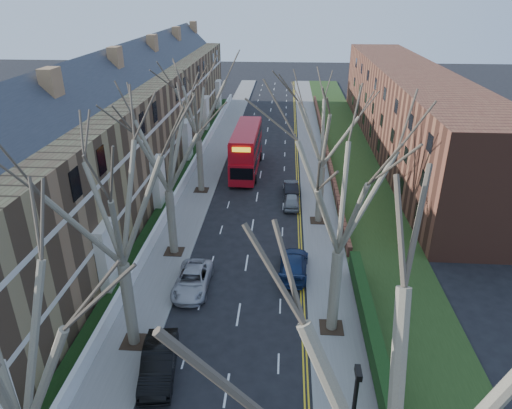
# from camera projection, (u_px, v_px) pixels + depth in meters

# --- Properties ---
(pavement_left) EXTENTS (3.00, 102.00, 0.12)m
(pavement_left) POSITION_uv_depth(u_px,v_px,m) (215.00, 155.00, 56.02)
(pavement_left) COLOR slate
(pavement_left) RESTS_ON ground
(pavement_right) EXTENTS (3.00, 102.00, 0.12)m
(pavement_right) POSITION_uv_depth(u_px,v_px,m) (313.00, 157.00, 55.30)
(pavement_right) COLOR slate
(pavement_right) RESTS_ON ground
(terrace_left) EXTENTS (9.70, 78.00, 13.60)m
(terrace_left) POSITION_uv_depth(u_px,v_px,m) (128.00, 128.00, 46.93)
(terrace_left) COLOR olive
(terrace_left) RESTS_ON ground
(flats_right) EXTENTS (13.97, 54.00, 10.00)m
(flats_right) POSITION_uv_depth(u_px,v_px,m) (407.00, 111.00, 56.11)
(flats_right) COLOR brown
(flats_right) RESTS_ON ground
(wall_hedge_right) EXTENTS (0.70, 24.00, 1.80)m
(wall_hedge_right) POSITION_uv_depth(u_px,v_px,m) (386.00, 398.00, 21.35)
(wall_hedge_right) COLOR #533623
(wall_hedge_right) RESTS_ON ground
(front_wall_left) EXTENTS (0.30, 78.00, 1.00)m
(front_wall_left) POSITION_uv_depth(u_px,v_px,m) (188.00, 174.00, 48.66)
(front_wall_left) COLOR white
(front_wall_left) RESTS_ON ground
(grass_verge_right) EXTENTS (6.00, 102.00, 0.06)m
(grass_verge_right) POSITION_uv_depth(u_px,v_px,m) (350.00, 157.00, 54.99)
(grass_verge_right) COLOR #203814
(grass_verge_right) RESTS_ON ground
(tree_left_mid) EXTENTS (10.50, 10.50, 14.71)m
(tree_left_mid) POSITION_uv_depth(u_px,v_px,m) (113.00, 192.00, 22.17)
(tree_left_mid) COLOR #6B5E4C
(tree_left_mid) RESTS_ON ground
(tree_left_far) EXTENTS (10.15, 10.15, 14.22)m
(tree_left_far) POSITION_uv_depth(u_px,v_px,m) (164.00, 138.00, 31.33)
(tree_left_far) COLOR #6B5E4C
(tree_left_far) RESTS_ON ground
(tree_left_dist) EXTENTS (10.50, 10.50, 14.71)m
(tree_left_dist) POSITION_uv_depth(u_px,v_px,m) (196.00, 96.00, 42.03)
(tree_left_dist) COLOR #6B5E4C
(tree_left_dist) RESTS_ON ground
(tree_right_near) EXTENTS (10.85, 10.85, 15.20)m
(tree_right_near) POSITION_uv_depth(u_px,v_px,m) (411.00, 401.00, 10.52)
(tree_right_near) COLOR #6B5E4C
(tree_right_near) RESTS_ON ground
(tree_right_mid) EXTENTS (10.50, 10.50, 14.71)m
(tree_right_mid) POSITION_uv_depth(u_px,v_px,m) (344.00, 182.00, 23.29)
(tree_right_mid) COLOR #6B5E4C
(tree_right_mid) RESTS_ON ground
(tree_right_far) EXTENTS (10.15, 10.15, 14.22)m
(tree_right_far) POSITION_uv_depth(u_px,v_px,m) (325.00, 118.00, 36.06)
(tree_right_far) COLOR #6B5E4C
(tree_right_far) RESTS_ON ground
(double_decker_bus) EXTENTS (3.02, 11.44, 4.75)m
(double_decker_bus) POSITION_uv_depth(u_px,v_px,m) (246.00, 151.00, 50.39)
(double_decker_bus) COLOR #AA0C17
(double_decker_bus) RESTS_ON ground
(car_left_mid) EXTENTS (2.26, 4.89, 1.55)m
(car_left_mid) POSITION_uv_depth(u_px,v_px,m) (159.00, 363.00, 23.86)
(car_left_mid) COLOR black
(car_left_mid) RESTS_ON ground
(car_left_far) EXTENTS (2.26, 4.88, 1.35)m
(car_left_far) POSITION_uv_depth(u_px,v_px,m) (193.00, 280.00, 30.79)
(car_left_far) COLOR #ACACB1
(car_left_far) RESTS_ON ground
(car_right_near) EXTENTS (2.30, 5.04, 1.43)m
(car_right_near) POSITION_uv_depth(u_px,v_px,m) (294.00, 264.00, 32.50)
(car_right_near) COLOR navy
(car_right_near) RESTS_ON ground
(car_right_mid) EXTENTS (1.54, 3.77, 1.28)m
(car_right_mid) POSITION_uv_depth(u_px,v_px,m) (292.00, 200.00, 42.58)
(car_right_mid) COLOR gray
(car_right_mid) RESTS_ON ground
(car_right_far) EXTENTS (1.57, 4.00, 1.30)m
(car_right_far) POSITION_uv_depth(u_px,v_px,m) (291.00, 188.00, 45.27)
(car_right_far) COLOR black
(car_right_far) RESTS_ON ground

